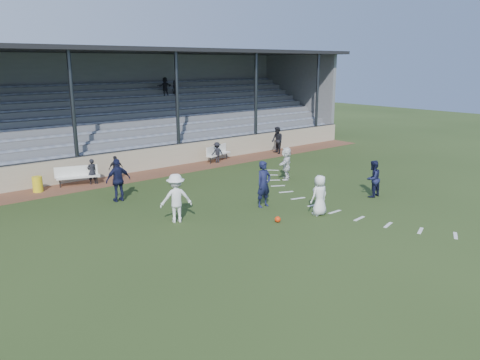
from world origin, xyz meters
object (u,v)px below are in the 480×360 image
official (277,140)px  football (278,219)px  bench_right (217,152)px  trash_bin (38,184)px  player_white_lead (320,195)px  player_navy_lead (264,184)px  bench_left (77,174)px

official → football: bearing=-28.8°
bench_right → trash_bin: (-10.56, -0.23, -0.20)m
trash_bin → player_white_lead: player_white_lead is taller
bench_right → football: size_ratio=8.88×
bench_right → player_navy_lead: (-4.08, -8.53, 0.38)m
bench_right → football: bearing=-133.7°
bench_right → trash_bin: bearing=163.4°
player_navy_lead → official: 11.66m
bench_left → official: bearing=15.4°
football → player_white_lead: bearing=-11.9°
bench_left → football: (3.68, -10.07, -0.47)m
bench_left → bench_right: same height
bench_left → player_navy_lead: player_navy_lead is taller
bench_left → trash_bin: size_ratio=2.82×
bench_right → trash_bin: 10.56m
official → trash_bin: bearing=-75.9°
official → player_white_lead: bearing=-21.5°
player_white_lead → official: 12.68m
bench_right → trash_bin: bench_right is taller
bench_right → player_white_lead: player_white_lead is taller
trash_bin → player_navy_lead: bearing=-52.0°
football → bench_right: bearing=64.1°
player_navy_lead → official: size_ratio=1.10×
bench_left → player_navy_lead: 9.48m
player_white_lead → official: (7.61, 10.14, 0.09)m
trash_bin → player_white_lead: (7.41, -10.50, 0.42)m
bench_right → player_white_lead: size_ratio=1.27×
bench_left → football: 10.73m
bench_left → bench_right: 8.71m
football → official: (9.48, 9.75, 0.78)m
player_navy_lead → official: player_navy_lead is taller
player_navy_lead → player_white_lead: bearing=-68.1°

